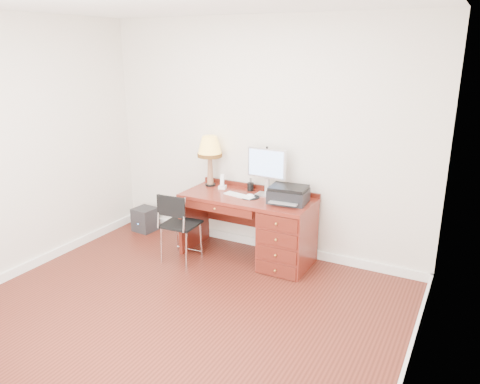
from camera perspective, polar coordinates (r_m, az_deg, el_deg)
The scene contains 12 objects.
ground at distance 4.49m, azimuth -7.51°, elevation -14.58°, with size 4.00×4.00×0.00m, color #3F150E.
room_shell at distance 4.92m, azimuth -3.23°, elevation -10.74°, with size 4.00×4.00×4.00m.
desk at distance 5.26m, azimuth 4.10°, elevation -4.50°, with size 1.50×0.67×0.75m.
monitor at distance 5.24m, azimuth 3.25°, elevation 3.20°, with size 0.47×0.16×0.53m.
keyboard at distance 5.27m, azimuth -0.09°, elevation -0.43°, with size 0.37×0.11×0.01m, color white.
mouse_pad at distance 5.22m, azimuth 1.26°, elevation -0.55°, with size 0.21×0.21×0.04m.
printer at distance 5.07m, azimuth 5.93°, elevation -0.29°, with size 0.43×0.35×0.18m.
leg_lamp at distance 5.57m, azimuth -3.71°, elevation 5.17°, with size 0.30×0.30×0.60m.
phone at distance 5.54m, azimuth -2.16°, elevation 0.93°, with size 0.10×0.10×0.18m.
pen_cup at distance 5.45m, azimuth 1.28°, elevation 0.64°, with size 0.08×0.08×0.10m, color black.
chair at distance 5.30m, azimuth -7.66°, elevation -3.47°, with size 0.41×0.41×0.82m.
equipment_box at distance 6.38m, azimuth -11.50°, elevation -3.28°, with size 0.27×0.27×0.31m, color black.
Camera 1 is at (2.27, -3.07, 2.37)m, focal length 35.00 mm.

